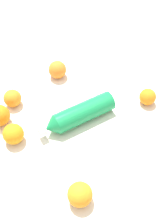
{
  "coord_description": "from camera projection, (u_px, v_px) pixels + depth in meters",
  "views": [
    {
      "loc": [
        0.49,
        -0.36,
        0.79
      ],
      "look_at": [
        -0.05,
        -0.03,
        0.04
      ],
      "focal_mm": 44.58,
      "sensor_mm": 36.0,
      "label": 1
    }
  ],
  "objects": [
    {
      "name": "orange_2",
      "position": [
        57.0,
        70.0,
        1.13
      ],
      "size": [
        0.07,
        0.07,
        0.07
      ],
      "primitive_type": "sphere",
      "color": "orange",
      "rests_on": "ground_plane"
    },
    {
      "name": "orange_4",
      "position": [
        13.0,
        134.0,
        0.92
      ],
      "size": [
        0.07,
        0.07,
        0.07
      ],
      "primitive_type": "sphere",
      "color": "orange",
      "rests_on": "ground_plane"
    },
    {
      "name": "ground_plane",
      "position": [
        98.0,
        123.0,
        1.0
      ],
      "size": [
        2.4,
        2.4,
        0.0
      ],
      "primitive_type": "plane",
      "color": "silver"
    },
    {
      "name": "orange_3",
      "position": [
        12.0,
        98.0,
        1.03
      ],
      "size": [
        0.07,
        0.07,
        0.07
      ],
      "primitive_type": "sphere",
      "color": "orange",
      "rests_on": "ground_plane"
    },
    {
      "name": "water_bottle",
      "position": [
        78.0,
        114.0,
        0.98
      ],
      "size": [
        0.07,
        0.29,
        0.07
      ],
      "rotation": [
        0.0,
        0.0,
        4.7
      ],
      "color": "#198C4C",
      "rests_on": "ground_plane"
    },
    {
      "name": "orange_0",
      "position": [
        80.0,
        194.0,
        0.79
      ],
      "size": [
        0.07,
        0.07,
        0.07
      ],
      "primitive_type": "sphere",
      "color": "orange",
      "rests_on": "ground_plane"
    },
    {
      "name": "orange_5",
      "position": [
        148.0,
        97.0,
        1.04
      ],
      "size": [
        0.06,
        0.06,
        0.06
      ],
      "primitive_type": "sphere",
      "color": "orange",
      "rests_on": "ground_plane"
    }
  ]
}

